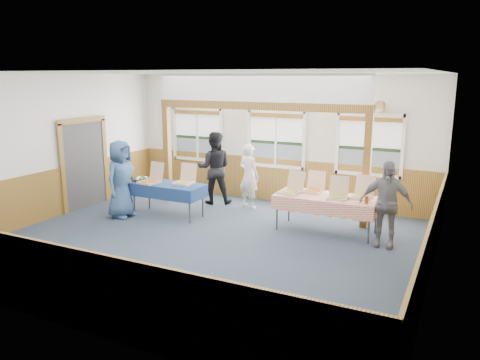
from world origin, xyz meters
The scene contains 31 objects.
floor centered at (0.00, 0.00, 0.00)m, with size 8.00×8.00×0.00m, color #283541.
ceiling centered at (0.00, 0.00, 3.20)m, with size 8.00×8.00×0.00m, color white.
wall_back centered at (0.00, 3.50, 1.60)m, with size 8.00×8.00×0.00m, color silver.
wall_front centered at (0.00, -3.50, 1.60)m, with size 8.00×8.00×0.00m, color silver.
wall_left centered at (-4.00, 0.00, 1.60)m, with size 8.00×8.00×0.00m, color silver.
wall_right centered at (4.00, 0.00, 1.60)m, with size 8.00×8.00×0.00m, color silver.
wainscot_back centered at (0.00, 3.48, 0.55)m, with size 7.98×0.05×1.10m, color brown.
wainscot_front centered at (0.00, -3.48, 0.55)m, with size 7.98×0.05×1.10m, color brown.
wainscot_left centered at (-3.98, 0.00, 0.55)m, with size 0.05×6.98×1.10m, color brown.
wainscot_right centered at (3.98, 0.00, 0.55)m, with size 0.05×6.98×1.10m, color brown.
cased_opening centered at (-3.96, 0.90, 1.05)m, with size 0.06×1.30×2.10m, color #373737.
window_left centered at (-2.30, 3.46, 1.68)m, with size 1.56×0.10×1.46m.
window_mid centered at (0.00, 3.46, 1.68)m, with size 1.56×0.10×1.46m.
window_right centered at (2.30, 3.46, 1.68)m, with size 1.56×0.10×1.46m.
post_left centered at (-2.50, 2.30, 1.20)m, with size 0.15×0.15×2.40m, color #573913.
post_right centered at (2.50, 2.30, 1.20)m, with size 0.15×0.15×2.40m, color #573913.
cross_beam centered at (0.00, 2.30, 2.49)m, with size 5.15×0.18×0.18m, color #573913.
table_left centered at (-1.70, 1.15, 0.70)m, with size 1.79×1.05×0.76m.
table_right centered at (1.86, 1.65, 0.71)m, with size 2.24×1.59×0.76m.
pizza_box_a centered at (-2.10, 1.04, 0.82)m, with size 0.49×0.56×0.45m.
pizza_box_b centered at (-1.35, 1.31, 0.82)m, with size 0.43×0.51×0.44m.
pizza_box_c centered at (1.12, 1.55, 0.82)m, with size 0.50×0.57×0.44m.
pizza_box_d centered at (1.51, 1.84, 0.82)m, with size 0.40×0.49×0.42m.
pizza_box_e centered at (2.10, 1.57, 0.82)m, with size 0.44×0.52×0.42m.
pizza_box_f centered at (2.51, 1.79, 0.82)m, with size 0.47×0.55×0.43m.
veggie_tray centered at (-2.45, 1.15, 0.79)m, with size 0.40×0.40×0.09m.
drink_glass centered at (2.71, 1.40, 0.83)m, with size 0.07×0.07×0.15m, color #944B18.
woman_white centered at (-0.34, 2.59, 0.78)m, with size 0.57×0.38×1.57m, color silver.
woman_black centered at (-1.30, 2.59, 0.90)m, with size 0.88×0.68×1.81m, color black.
man_blue centered at (-2.60, 0.62, 0.88)m, with size 0.86×0.56×1.76m, color #31507C.
person_grey centered at (3.07, 1.33, 0.82)m, with size 0.96×0.40×1.64m, color slate.
Camera 1 is at (4.37, -7.39, 3.14)m, focal length 35.00 mm.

